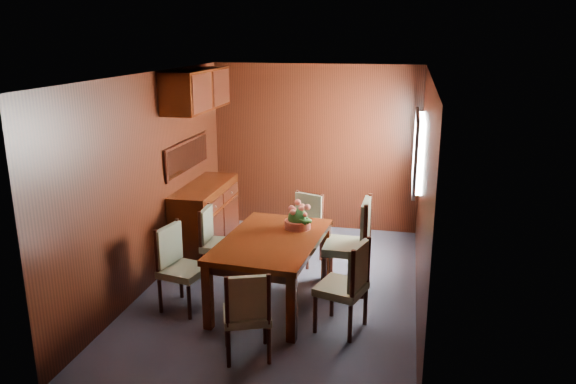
% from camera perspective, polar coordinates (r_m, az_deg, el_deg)
% --- Properties ---
extents(ground, '(4.50, 4.50, 0.00)m').
position_cam_1_polar(ground, '(6.47, -0.73, -9.90)').
color(ground, '#3A3E4F').
rests_on(ground, ground).
extents(room_shell, '(3.06, 4.52, 2.41)m').
position_cam_1_polar(room_shell, '(6.28, -1.03, 5.03)').
color(room_shell, black).
rests_on(room_shell, ground).
extents(sideboard, '(0.48, 1.40, 0.90)m').
position_cam_1_polar(sideboard, '(7.53, -8.34, -2.59)').
color(sideboard, '#341306').
rests_on(sideboard, ground).
extents(dining_table, '(1.09, 1.63, 0.73)m').
position_cam_1_polar(dining_table, '(5.95, -1.64, -5.64)').
color(dining_table, '#341306').
rests_on(dining_table, ground).
extents(chair_left_near, '(0.49, 0.51, 0.91)m').
position_cam_1_polar(chair_left_near, '(6.00, -11.13, -7.04)').
color(chair_left_near, black).
rests_on(chair_left_near, ground).
extents(chair_left_far, '(0.41, 0.43, 0.87)m').
position_cam_1_polar(chair_left_far, '(6.67, -7.47, -4.71)').
color(chair_left_far, black).
rests_on(chair_left_far, ground).
extents(chair_right_near, '(0.53, 0.55, 0.93)m').
position_cam_1_polar(chair_right_near, '(5.46, 6.14, -9.05)').
color(chair_right_near, black).
rests_on(chair_right_near, ground).
extents(chair_right_far, '(0.50, 0.52, 1.07)m').
position_cam_1_polar(chair_right_far, '(6.31, 6.76, -4.80)').
color(chair_right_far, black).
rests_on(chair_right_far, ground).
extents(chair_head, '(0.52, 0.51, 0.86)m').
position_cam_1_polar(chair_head, '(5.01, -4.16, -11.92)').
color(chair_head, black).
rests_on(chair_head, ground).
extents(chair_foot, '(0.52, 0.51, 0.87)m').
position_cam_1_polar(chair_foot, '(7.10, 1.73, -3.26)').
color(chair_foot, black).
rests_on(chair_foot, ground).
extents(flower_centerpiece, '(0.31, 0.31, 0.31)m').
position_cam_1_polar(flower_centerpiece, '(6.17, 1.01, -2.36)').
color(flower_centerpiece, '#A24531').
rests_on(flower_centerpiece, dining_table).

